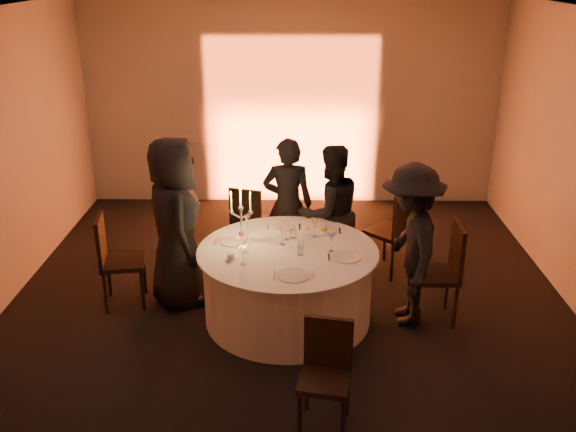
{
  "coord_description": "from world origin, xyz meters",
  "views": [
    {
      "loc": [
        0.08,
        -5.76,
        3.43
      ],
      "look_at": [
        0.0,
        0.2,
        1.05
      ],
      "focal_mm": 40.0,
      "sensor_mm": 36.0,
      "label": 1
    }
  ],
  "objects_px": {
    "banquet_table": "(288,284)",
    "guest_right": "(410,245)",
    "coffee_cup": "(231,257)",
    "guest_back_left": "(288,204)",
    "guest_back_right": "(330,213)",
    "chair_left": "(114,255)",
    "guest_left": "(175,222)",
    "chair_back_right": "(396,227)",
    "candelabra": "(241,221)",
    "chair_back_left": "(249,218)",
    "chair_right": "(444,267)",
    "chair_front": "(326,368)"
  },
  "relations": [
    {
      "from": "guest_left",
      "to": "candelabra",
      "type": "height_order",
      "value": "guest_left"
    },
    {
      "from": "guest_back_right",
      "to": "banquet_table",
      "type": "bearing_deg",
      "value": 38.61
    },
    {
      "from": "guest_back_right",
      "to": "chair_left",
      "type": "bearing_deg",
      "value": -8.68
    },
    {
      "from": "chair_right",
      "to": "guest_back_left",
      "type": "relative_size",
      "value": 0.66
    },
    {
      "from": "candelabra",
      "to": "chair_back_left",
      "type": "bearing_deg",
      "value": 90.97
    },
    {
      "from": "chair_back_left",
      "to": "guest_right",
      "type": "relative_size",
      "value": 0.56
    },
    {
      "from": "chair_back_left",
      "to": "chair_front",
      "type": "xyz_separation_m",
      "value": [
        0.82,
        -3.03,
        -0.03
      ]
    },
    {
      "from": "banquet_table",
      "to": "chair_right",
      "type": "height_order",
      "value": "chair_right"
    },
    {
      "from": "chair_back_left",
      "to": "guest_back_right",
      "type": "bearing_deg",
      "value": 170.32
    },
    {
      "from": "chair_back_right",
      "to": "guest_left",
      "type": "height_order",
      "value": "guest_left"
    },
    {
      "from": "chair_back_right",
      "to": "guest_right",
      "type": "relative_size",
      "value": 0.62
    },
    {
      "from": "banquet_table",
      "to": "candelabra",
      "type": "relative_size",
      "value": 3.14
    },
    {
      "from": "candelabra",
      "to": "banquet_table",
      "type": "bearing_deg",
      "value": -27.19
    },
    {
      "from": "banquet_table",
      "to": "guest_right",
      "type": "height_order",
      "value": "guest_right"
    },
    {
      "from": "guest_back_right",
      "to": "guest_left",
      "type": "bearing_deg",
      "value": -5.18
    },
    {
      "from": "chair_front",
      "to": "guest_left",
      "type": "height_order",
      "value": "guest_left"
    },
    {
      "from": "chair_back_left",
      "to": "guest_back_left",
      "type": "xyz_separation_m",
      "value": [
        0.48,
        -0.26,
        0.28
      ]
    },
    {
      "from": "banquet_table",
      "to": "candelabra",
      "type": "distance_m",
      "value": 0.79
    },
    {
      "from": "guest_back_left",
      "to": "coffee_cup",
      "type": "distance_m",
      "value": 1.53
    },
    {
      "from": "banquet_table",
      "to": "chair_left",
      "type": "relative_size",
      "value": 1.78
    },
    {
      "from": "chair_right",
      "to": "guest_right",
      "type": "bearing_deg",
      "value": -86.34
    },
    {
      "from": "guest_back_right",
      "to": "guest_right",
      "type": "relative_size",
      "value": 0.95
    },
    {
      "from": "chair_left",
      "to": "guest_back_left",
      "type": "distance_m",
      "value": 2.04
    },
    {
      "from": "chair_left",
      "to": "coffee_cup",
      "type": "distance_m",
      "value": 1.39
    },
    {
      "from": "banquet_table",
      "to": "chair_right",
      "type": "distance_m",
      "value": 1.57
    },
    {
      "from": "banquet_table",
      "to": "chair_left",
      "type": "distance_m",
      "value": 1.85
    },
    {
      "from": "banquet_table",
      "to": "coffee_cup",
      "type": "xyz_separation_m",
      "value": [
        -0.54,
        -0.23,
        0.42
      ]
    },
    {
      "from": "chair_right",
      "to": "guest_right",
      "type": "height_order",
      "value": "guest_right"
    },
    {
      "from": "guest_back_left",
      "to": "chair_front",
      "type": "bearing_deg",
      "value": 97.8
    },
    {
      "from": "guest_left",
      "to": "chair_back_left",
      "type": "bearing_deg",
      "value": -48.52
    },
    {
      "from": "guest_left",
      "to": "guest_back_left",
      "type": "relative_size",
      "value": 1.14
    },
    {
      "from": "guest_left",
      "to": "chair_left",
      "type": "bearing_deg",
      "value": 80.61
    },
    {
      "from": "banquet_table",
      "to": "chair_back_left",
      "type": "distance_m",
      "value": 1.55
    },
    {
      "from": "chair_back_right",
      "to": "chair_front",
      "type": "relative_size",
      "value": 1.18
    },
    {
      "from": "guest_left",
      "to": "guest_back_right",
      "type": "distance_m",
      "value": 1.75
    },
    {
      "from": "chair_back_right",
      "to": "guest_back_right",
      "type": "height_order",
      "value": "guest_back_right"
    },
    {
      "from": "banquet_table",
      "to": "chair_back_right",
      "type": "distance_m",
      "value": 1.63
    },
    {
      "from": "guest_back_left",
      "to": "candelabra",
      "type": "distance_m",
      "value": 1.07
    },
    {
      "from": "chair_back_right",
      "to": "chair_left",
      "type": "bearing_deg",
      "value": -32.3
    },
    {
      "from": "chair_left",
      "to": "banquet_table",
      "type": "bearing_deg",
      "value": -107.86
    },
    {
      "from": "banquet_table",
      "to": "chair_left",
      "type": "height_order",
      "value": "chair_left"
    },
    {
      "from": "guest_left",
      "to": "guest_right",
      "type": "height_order",
      "value": "guest_left"
    },
    {
      "from": "chair_right",
      "to": "guest_right",
      "type": "relative_size",
      "value": 0.63
    },
    {
      "from": "chair_back_right",
      "to": "coffee_cup",
      "type": "height_order",
      "value": "chair_back_right"
    },
    {
      "from": "coffee_cup",
      "to": "guest_back_left",
      "type": "bearing_deg",
      "value": 69.88
    },
    {
      "from": "coffee_cup",
      "to": "candelabra",
      "type": "bearing_deg",
      "value": 82.01
    },
    {
      "from": "banquet_table",
      "to": "chair_right",
      "type": "bearing_deg",
      "value": 0.36
    },
    {
      "from": "guest_back_left",
      "to": "candelabra",
      "type": "relative_size",
      "value": 2.77
    },
    {
      "from": "guest_left",
      "to": "chair_back_right",
      "type": "bearing_deg",
      "value": -90.99
    },
    {
      "from": "chair_front",
      "to": "guest_right",
      "type": "height_order",
      "value": "guest_right"
    }
  ]
}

